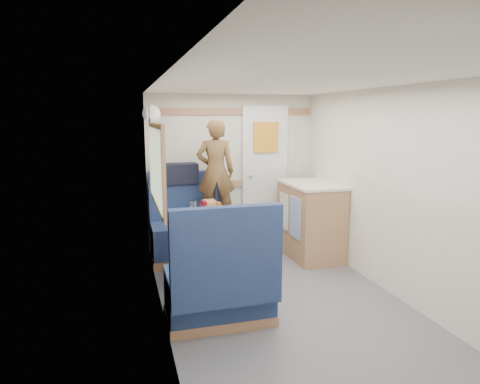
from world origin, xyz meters
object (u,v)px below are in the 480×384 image
object	(u,v)px
duffel_bag	(176,173)
beer_glass	(218,207)
tumbler_mid	(193,206)
person	(216,172)
cheese_block	(205,216)
wine_glass	(204,204)
tray	(212,224)
dinette_table	(201,232)
bench_near	(221,289)
tumbler_left	(184,222)
bench_far	(188,235)
orange_fruit	(216,215)
bread_loaf	(210,206)
galley_counter	(310,220)
dome_light	(151,114)
pepper_grinder	(198,210)

from	to	relation	value
duffel_bag	beer_glass	bearing A→B (deg)	-72.77
tumbler_mid	person	bearing A→B (deg)	52.32
cheese_block	wine_glass	size ratio (longest dim) A/B	0.66
tray	wine_glass	world-z (taller)	wine_glass
dinette_table	beer_glass	size ratio (longest dim) A/B	8.96
dinette_table	tumbler_mid	world-z (taller)	tumbler_mid
tray	dinette_table	bearing A→B (deg)	97.92
bench_near	tumbler_left	distance (m)	0.72
dinette_table	wine_glass	world-z (taller)	wine_glass
bench_near	tumbler_mid	size ratio (longest dim) A/B	10.47
dinette_table	tumbler_left	bearing A→B (deg)	-120.96
bench_far	orange_fruit	distance (m)	1.13
person	orange_fruit	distance (m)	1.01
dinette_table	bread_loaf	xyz separation A→B (m)	(0.16, 0.29, 0.20)
bench_far	galley_counter	world-z (taller)	bench_far
tray	cheese_block	size ratio (longest dim) A/B	3.41
dome_light	wine_glass	world-z (taller)	dome_light
galley_counter	cheese_block	distance (m)	1.63
orange_fruit	pepper_grinder	world-z (taller)	pepper_grinder
cheese_block	bench_far	bearing A→B (deg)	91.21
tray	tumbler_left	xyz separation A→B (m)	(-0.27, -0.03, 0.05)
beer_glass	bread_loaf	bearing A→B (deg)	124.90
bench_far	bench_near	world-z (taller)	same
tray	galley_counter	bearing A→B (deg)	32.09
duffel_bag	tumbler_mid	size ratio (longest dim) A/B	5.11
duffel_bag	tumbler_left	xyz separation A→B (m)	(-0.13, -1.50, -0.25)
galley_counter	cheese_block	size ratio (longest dim) A/B	8.25
dinette_table	orange_fruit	bearing A→B (deg)	-51.31
tray	beer_glass	xyz separation A→B (m)	(0.18, 0.53, 0.04)
bench_near	bench_far	bearing A→B (deg)	90.00
bread_loaf	pepper_grinder	bearing A→B (deg)	-133.98
wine_glass	tumbler_mid	size ratio (longest dim) A/B	1.67
bench_far	wine_glass	bearing A→B (deg)	-87.28
tumbler_left	galley_counter	bearing A→B (deg)	28.65
cheese_block	wine_glass	xyz separation A→B (m)	(0.02, 0.18, 0.09)
pepper_grinder	dinette_table	bearing A→B (deg)	-88.86
galley_counter	tumbler_left	xyz separation A→B (m)	(-1.69, -0.92, 0.31)
galley_counter	tumbler_mid	bearing A→B (deg)	-171.90
dinette_table	orange_fruit	distance (m)	0.28
person	tumbler_left	size ratio (longest dim) A/B	10.98
duffel_bag	wine_glass	world-z (taller)	duffel_bag
bench_near	tray	size ratio (longest dim) A/B	2.76
tumbler_left	pepper_grinder	world-z (taller)	tumbler_left
orange_fruit	person	bearing A→B (deg)	77.47
person	bread_loaf	bearing A→B (deg)	80.59
bench_far	duffel_bag	distance (m)	0.77
dinette_table	bench_near	distance (m)	0.90
dinette_table	galley_counter	world-z (taller)	galley_counter
bench_far	person	distance (m)	0.84
person	bread_loaf	xyz separation A→B (m)	(-0.18, -0.50, -0.30)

